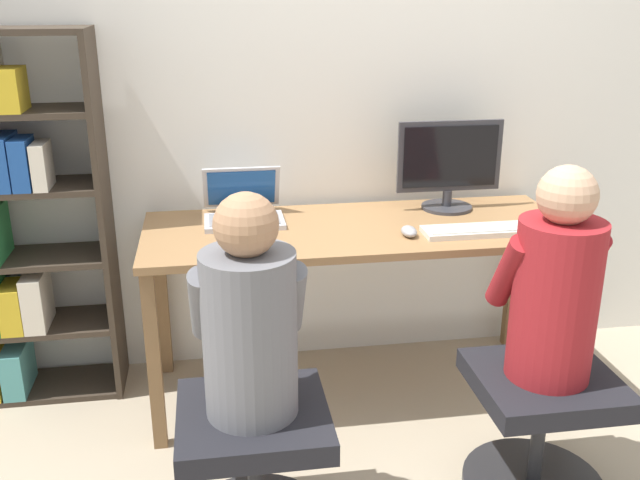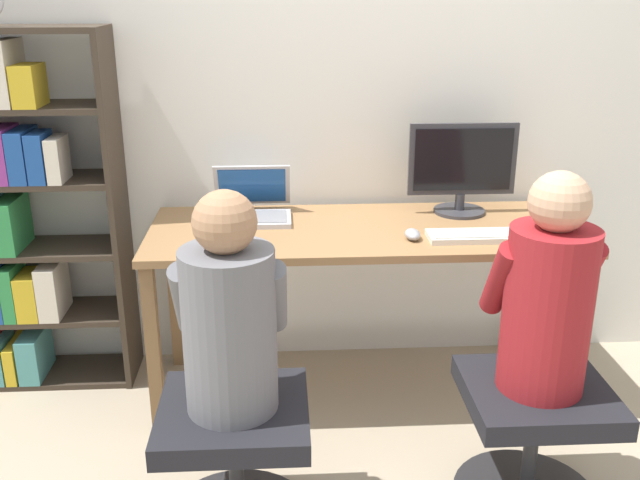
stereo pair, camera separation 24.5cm
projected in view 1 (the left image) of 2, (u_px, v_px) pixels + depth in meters
ground_plane at (372, 431)px, 2.81m from camera, size 14.00×14.00×0.00m
wall_back at (342, 75)px, 3.04m from camera, size 10.00×0.05×2.60m
desk at (358, 245)px, 2.89m from camera, size 1.72×0.65×0.75m
desktop_monitor at (449, 166)px, 3.03m from camera, size 0.45×0.22×0.38m
laptop at (243, 210)px, 2.92m from camera, size 0.32×0.31×0.21m
keyboard at (476, 230)px, 2.77m from camera, size 0.41×0.14×0.03m
computer_mouse_by_keyboard at (409, 231)px, 2.74m from camera, size 0.06×0.10×0.04m
office_chair_left at (540, 423)px, 2.40m from camera, size 0.48×0.48×0.45m
office_chair_right at (255, 462)px, 2.21m from camera, size 0.48×0.48×0.45m
person_at_monitor at (556, 286)px, 2.24m from camera, size 0.33×0.32×0.70m
person_at_laptop at (249, 319)px, 2.05m from camera, size 0.34×0.32×0.68m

